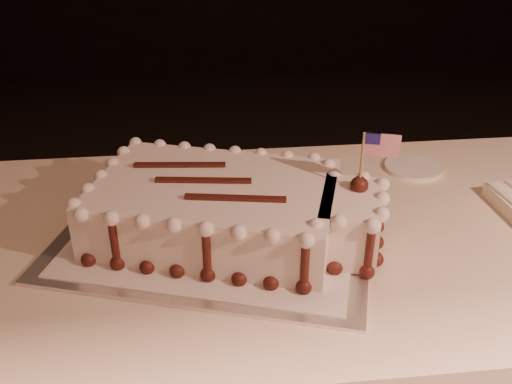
{
  "coord_description": "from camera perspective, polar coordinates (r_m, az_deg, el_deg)",
  "views": [
    {
      "loc": [
        -0.27,
        -0.36,
        1.38
      ],
      "look_at": [
        -0.16,
        0.6,
        0.84
      ],
      "focal_mm": 40.0,
      "sensor_mm": 36.0,
      "label": 1
    }
  ],
  "objects": [
    {
      "name": "sheet_cake",
      "position": [
        1.11,
        -2.48,
        -1.74
      ],
      "size": [
        0.6,
        0.45,
        0.23
      ],
      "color": "white",
      "rests_on": "doily"
    },
    {
      "name": "banquet_table",
      "position": [
        1.42,
        6.87,
        -16.48
      ],
      "size": [
        2.4,
        0.8,
        0.75
      ],
      "primitive_type": "cube",
      "color": "beige",
      "rests_on": "ground"
    },
    {
      "name": "doily",
      "position": [
        1.14,
        -4.0,
        -3.95
      ],
      "size": [
        0.64,
        0.56,
        0.0
      ],
      "primitive_type": "cube",
      "rotation": [
        0.0,
        0.0,
        -0.31
      ],
      "color": "silver",
      "rests_on": "cake_board"
    },
    {
      "name": "side_plate",
      "position": [
        1.45,
        15.47,
        2.39
      ],
      "size": [
        0.14,
        0.14,
        0.01
      ],
      "primitive_type": "cylinder",
      "color": "white",
      "rests_on": "banquet_table"
    },
    {
      "name": "cake_board",
      "position": [
        1.15,
        -3.99,
        -4.16
      ],
      "size": [
        0.72,
        0.62,
        0.01
      ],
      "primitive_type": "cube",
      "rotation": [
        0.0,
        0.0,
        -0.31
      ],
      "color": "beige",
      "rests_on": "banquet_table"
    }
  ]
}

